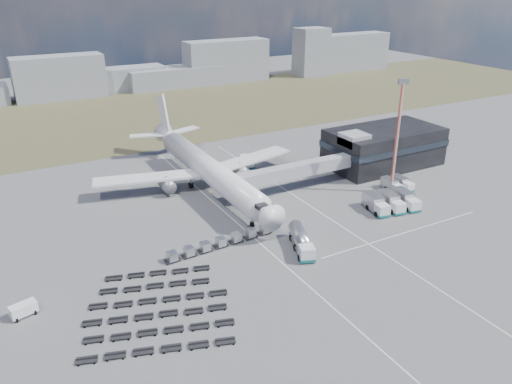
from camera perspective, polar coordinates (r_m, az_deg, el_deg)
ground at (r=94.71m, az=2.17°, el=-6.15°), size 420.00×420.00×0.00m
grass_strip at (r=191.21m, az=-15.17°, el=8.45°), size 420.00×90.00×0.01m
lane_markings at (r=101.66m, az=6.04°, el=-4.08°), size 47.12×110.00×0.01m
terminal at (r=137.23m, az=14.34°, el=5.08°), size 30.40×16.40×11.00m
jet_bridge at (r=115.90m, az=3.78°, el=2.29°), size 30.30×3.80×7.05m
airliner at (r=118.79m, az=-5.83°, el=2.88°), size 51.59×64.53×17.62m
skyline at (r=225.20m, az=-17.96°, el=12.37°), size 318.06×21.71×23.33m
fuel_tanker at (r=92.98m, az=5.21°, el=-5.60°), size 6.40×11.20×3.53m
pushback_tug at (r=93.46m, az=5.52°, el=-6.22°), size 3.12×2.08×1.35m
utility_van at (r=83.82m, az=-25.03°, el=-12.12°), size 4.15×2.67×2.09m
catering_truck at (r=133.09m, az=-1.09°, el=3.46°), size 2.83×5.84×2.59m
service_trucks_near at (r=112.30m, az=15.18°, el=-1.09°), size 11.50×9.47×3.13m
service_trucks_far at (r=123.06m, az=15.84°, el=0.86°), size 5.42×6.44×2.54m
uld_row at (r=93.95m, az=-4.05°, el=-5.74°), size 22.34×2.99×1.73m
baggage_dollies at (r=79.26m, az=-11.32°, el=-12.92°), size 25.58×25.88×0.66m
floodlight_mast at (r=117.41m, az=15.81°, el=5.99°), size 2.54×2.05×26.59m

